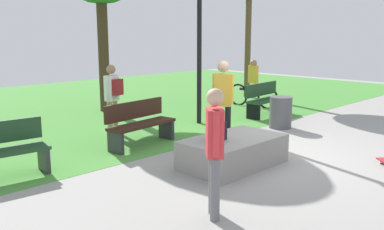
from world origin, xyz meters
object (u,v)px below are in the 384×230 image
at_px(backpack_on_ledge, 217,131).
at_px(park_bench_near_lamppost, 265,98).
at_px(pedestrian_with_backpack, 113,93).
at_px(skater_watching, 223,97).
at_px(skater_performing_trick, 215,144).
at_px(cyclist_on_bicycle, 253,87).
at_px(concrete_ledge, 233,152).
at_px(trash_bin, 281,112).
at_px(lamp_post, 199,18).
at_px(park_bench_far_right, 140,123).

relative_size(backpack_on_ledge, park_bench_near_lamppost, 0.20).
bearing_deg(pedestrian_with_backpack, skater_watching, -70.86).
bearing_deg(backpack_on_ledge, skater_performing_trick, 38.08).
distance_m(park_bench_near_lamppost, cyclist_on_bicycle, 1.45).
height_order(backpack_on_ledge, skater_watching, skater_watching).
xyz_separation_m(concrete_ledge, trash_bin, (3.16, 1.11, 0.13)).
bearing_deg(backpack_on_ledge, trash_bin, -166.10).
bearing_deg(park_bench_near_lamppost, skater_performing_trick, -149.95).
distance_m(lamp_post, pedestrian_with_backpack, 2.87).
xyz_separation_m(concrete_ledge, cyclist_on_bicycle, (5.15, 3.45, 0.38)).
relative_size(skater_watching, trash_bin, 2.28).
distance_m(concrete_ledge, lamp_post, 4.33).
height_order(skater_watching, park_bench_far_right, skater_watching).
xyz_separation_m(lamp_post, trash_bin, (1.02, -1.80, -2.28)).
distance_m(park_bench_near_lamppost, park_bench_far_right, 4.54).
bearing_deg(park_bench_near_lamppost, lamp_post, 164.75).
bearing_deg(concrete_ledge, skater_watching, 50.06).
height_order(backpack_on_ledge, skater_performing_trick, skater_performing_trick).
xyz_separation_m(park_bench_near_lamppost, trash_bin, (-1.08, -1.22, -0.09)).
distance_m(backpack_on_ledge, cyclist_on_bicycle, 6.43).
relative_size(park_bench_far_right, lamp_post, 0.37).
xyz_separation_m(skater_performing_trick, park_bench_far_right, (1.50, 3.42, -0.48)).
bearing_deg(concrete_ledge, trash_bin, 19.30).
relative_size(backpack_on_ledge, park_bench_far_right, 0.19).
relative_size(lamp_post, trash_bin, 5.69).
distance_m(concrete_ledge, skater_watching, 1.45).
bearing_deg(park_bench_near_lamppost, backpack_on_ledge, -153.89).
relative_size(backpack_on_ledge, lamp_post, 0.07).
distance_m(backpack_on_ledge, park_bench_far_right, 2.17).
distance_m(concrete_ledge, backpack_on_ledge, 0.54).
height_order(concrete_ledge, backpack_on_ledge, backpack_on_ledge).
xyz_separation_m(backpack_on_ledge, trash_bin, (3.49, 1.02, -0.28)).
xyz_separation_m(park_bench_near_lamppost, lamp_post, (-2.11, 0.57, 2.18)).
xyz_separation_m(park_bench_far_right, trash_bin, (3.46, -1.15, -0.09)).
xyz_separation_m(concrete_ledge, pedestrian_with_backpack, (-0.10, 3.49, 0.70)).
bearing_deg(pedestrian_with_backpack, concrete_ledge, -88.33).
bearing_deg(park_bench_far_right, lamp_post, 14.96).
xyz_separation_m(concrete_ledge, skater_watching, (0.79, 0.94, 0.79)).
height_order(concrete_ledge, park_bench_far_right, park_bench_far_right).
distance_m(skater_performing_trick, skater_watching, 3.34).
bearing_deg(concrete_ledge, park_bench_near_lamppost, 28.76).
bearing_deg(cyclist_on_bicycle, park_bench_near_lamppost, -128.86).
bearing_deg(cyclist_on_bicycle, skater_watching, -150.05).
relative_size(skater_performing_trick, park_bench_near_lamppost, 1.01).
bearing_deg(backpack_on_ledge, cyclist_on_bicycle, -150.82).
height_order(park_bench_near_lamppost, trash_bin, park_bench_near_lamppost).
height_order(skater_performing_trick, park_bench_near_lamppost, skater_performing_trick).
bearing_deg(lamp_post, cyclist_on_bicycle, 10.31).
relative_size(skater_watching, park_bench_near_lamppost, 1.08).
bearing_deg(concrete_ledge, cyclist_on_bicycle, 33.84).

